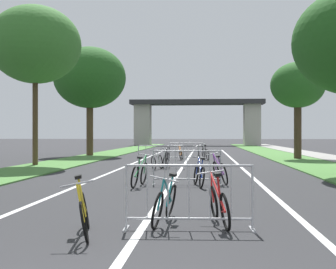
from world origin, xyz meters
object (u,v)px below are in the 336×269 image
Objects in this scene: bicycle_blue_3 at (199,175)px; bicycle_green_7 at (140,174)px; tree_right_pine_near at (298,86)px; bicycle_orange_1 at (181,154)px; crowd_barrier_nearest at (189,198)px; bicycle_white_9 at (157,161)px; tree_left_cypress_far at (90,78)px; crowd_barrier_third at (161,157)px; bicycle_black_0 at (205,154)px; bicycle_teal_5 at (165,203)px; bicycle_red_8 at (219,204)px; bicycle_silver_4 at (199,155)px; tree_left_pine_far at (35,45)px; bicycle_purple_6 at (220,172)px; bicycle_black_10 at (166,159)px; bicycle_yellow_2 at (84,212)px; crowd_barrier_fourth at (186,152)px; crowd_barrier_second at (187,168)px.

bicycle_green_7 reaches higher than bicycle_blue_3.
bicycle_orange_1 is (-7.14, -1.33, -4.16)m from tree_right_pine_near.
bicycle_white_9 is (-1.80, 12.35, -0.16)m from crowd_barrier_nearest.
tree_left_cypress_far is at bearing 115.47° from bicycle_green_7.
bicycle_blue_3 is at bearing -75.39° from crowd_barrier_third.
tree_left_cypress_far is 4.53× the size of bicycle_green_7.
crowd_barrier_third is 1.25× the size of bicycle_white_9.
bicycle_teal_5 is (-0.73, -19.42, -0.02)m from bicycle_black_0.
bicycle_silver_4 is at bearing 82.44° from bicycle_red_8.
tree_left_cypress_far is at bearing 138.18° from bicycle_black_0.
tree_left_pine_far reaches higher than bicycle_red_8.
bicycle_teal_5 is at bearing -84.17° from crowd_barrier_third.
bicycle_purple_6 is (0.78, -12.05, 0.02)m from bicycle_silver_4.
bicycle_black_10 is at bearing 96.35° from crowd_barrier_nearest.
tree_left_cypress_far reaches higher than bicycle_red_8.
bicycle_white_9 is at bearing -102.97° from bicycle_yellow_2.
tree_left_cypress_far is 26.18m from crowd_barrier_nearest.
bicycle_purple_6 reaches higher than bicycle_red_8.
crowd_barrier_fourth is 1.30× the size of bicycle_orange_1.
bicycle_purple_6 is at bearing -79.51° from bicycle_orange_1.
bicycle_white_9 is at bearing 104.50° from crowd_barrier_second.
bicycle_blue_3 is at bearing -82.59° from bicycle_orange_1.
bicycle_green_7 is 1.07× the size of bicycle_red_8.
bicycle_black_10 is at bearing 75.69° from bicycle_silver_4.
bicycle_orange_1 is at bearing -34.46° from tree_left_cypress_far.
tree_left_pine_far is at bearing -144.47° from crowd_barrier_fourth.
tree_left_cypress_far is 4.52× the size of bicycle_teal_5.
bicycle_white_9 reaches higher than bicycle_teal_5.
crowd_barrier_fourth reaches higher than bicycle_silver_4.
bicycle_black_0 is 1.02× the size of bicycle_yellow_2.
bicycle_black_0 is at bearing -167.75° from tree_right_pine_near.
bicycle_black_0 is 20.54m from bicycle_yellow_2.
bicycle_green_7 is at bearing 101.71° from bicycle_white_9.
bicycle_silver_4 is 5.69m from bicycle_black_10.
bicycle_orange_1 is 0.98× the size of bicycle_yellow_2.
bicycle_orange_1 is 0.97× the size of bicycle_blue_3.
bicycle_blue_3 is 5.57m from bicycle_teal_5.
tree_right_pine_near is 3.65× the size of bicycle_yellow_2.
tree_left_pine_far is at bearing 134.14° from bicycle_green_7.
bicycle_black_0 is 1.46m from bicycle_orange_1.
bicycle_purple_6 is at bearing -121.27° from bicycle_yellow_2.
bicycle_yellow_2 is at bearing -161.45° from crowd_barrier_nearest.
crowd_barrier_third is 12.67m from bicycle_red_8.
bicycle_green_7 is at bearing -52.71° from tree_left_pine_far.
bicycle_purple_6 reaches higher than bicycle_black_10.
bicycle_yellow_2 is 1.54m from bicycle_teal_5.
crowd_barrier_nearest is at bearing 90.47° from bicycle_silver_4.
tree_left_cypress_far is at bearing 112.92° from crowd_barrier_second.
bicycle_black_10 is at bearing -104.33° from bicycle_yellow_2.
bicycle_blue_3 is at bearing 105.80° from bicycle_black_10.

